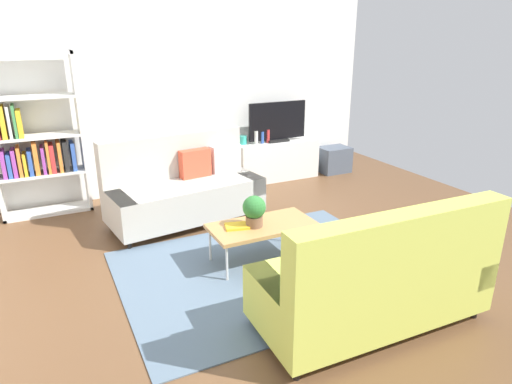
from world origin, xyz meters
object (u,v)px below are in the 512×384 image
(bookshelf, at_px, (34,142))
(storage_trunk, at_px, (334,159))
(bottle_0, at_px, (256,138))
(tv, at_px, (277,122))
(couch_green, at_px, (375,279))
(couch_beige, at_px, (184,188))
(bottle_1, at_px, (262,138))
(coffee_table, at_px, (262,227))
(tv_console, at_px, (276,160))
(vase_0, at_px, (243,140))
(potted_plant, at_px, (254,210))
(table_book_0, at_px, (237,226))
(bottle_2, at_px, (268,136))

(bookshelf, distance_m, storage_trunk, 4.71)
(bookshelf, height_order, bottle_0, bookshelf)
(tv, bearing_deg, couch_green, -107.77)
(couch_beige, bearing_deg, bottle_0, -153.66)
(storage_trunk, height_order, bottle_1, bottle_1)
(coffee_table, distance_m, tv, 2.95)
(bottle_1, bearing_deg, tv_console, 8.12)
(vase_0, height_order, bottle_0, bottle_0)
(couch_beige, relative_size, tv_console, 1.42)
(potted_plant, xyz_separation_m, vase_0, (1.04, 2.54, 0.11))
(bottle_0, bearing_deg, vase_0, 154.21)
(tv, distance_m, table_book_0, 3.06)
(bookshelf, bearing_deg, couch_beige, -33.63)
(bookshelf, bearing_deg, bottle_2, -1.02)
(storage_trunk, distance_m, potted_plant, 3.64)
(bookshelf, height_order, potted_plant, bookshelf)
(coffee_table, height_order, bottle_2, bottle_2)
(tv, bearing_deg, table_book_0, -126.53)
(couch_green, xyz_separation_m, bookshelf, (-2.30, 3.92, 0.54))
(couch_green, height_order, tv, tv)
(bookshelf, bearing_deg, coffee_table, -51.15)
(couch_green, relative_size, bookshelf, 0.91)
(potted_plant, bearing_deg, bottle_2, 59.50)
(coffee_table, bearing_deg, couch_beige, 105.40)
(tv_console, height_order, vase_0, vase_0)
(bottle_0, bearing_deg, tv, 2.91)
(tv_console, distance_m, potted_plant, 2.99)
(vase_0, bearing_deg, storage_trunk, -5.10)
(vase_0, distance_m, bottle_0, 0.21)
(couch_beige, relative_size, coffee_table, 1.81)
(storage_trunk, relative_size, vase_0, 3.82)
(storage_trunk, xyz_separation_m, bottle_2, (-1.28, 0.06, 0.53))
(couch_beige, distance_m, bookshelf, 2.02)
(couch_green, bearing_deg, bottle_0, 79.06)
(potted_plant, bearing_deg, vase_0, 67.70)
(tv_console, distance_m, bottle_1, 0.50)
(bottle_2, bearing_deg, potted_plant, -120.50)
(tv_console, height_order, bookshelf, bookshelf)
(couch_beige, bearing_deg, bottle_2, -157.07)
(bookshelf, xyz_separation_m, table_book_0, (1.75, -2.46, -0.55))
(coffee_table, distance_m, bottle_2, 2.81)
(table_book_0, relative_size, bottle_2, 1.13)
(coffee_table, distance_m, table_book_0, 0.27)
(tv_console, bearing_deg, coffee_table, -121.56)
(coffee_table, bearing_deg, table_book_0, 170.82)
(storage_trunk, distance_m, bottle_1, 1.47)
(couch_beige, xyz_separation_m, bottle_0, (1.52, 1.02, 0.30))
(table_book_0, xyz_separation_m, bottle_1, (1.51, 2.40, 0.30))
(couch_green, height_order, vase_0, couch_green)
(storage_trunk, xyz_separation_m, table_book_0, (-2.89, -2.34, 0.21))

